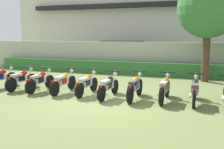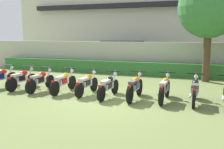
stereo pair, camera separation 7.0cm
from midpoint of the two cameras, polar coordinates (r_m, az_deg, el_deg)
ground at (r=9.05m, az=-1.49°, el=-5.82°), size 60.00×60.00×0.00m
building at (r=23.03m, az=11.36°, el=13.77°), size 24.63×6.50×8.59m
compound_wall at (r=15.35m, az=7.23°, el=3.79°), size 23.40×0.30×1.88m
hedge_row at (r=14.73m, az=6.65°, el=1.39°), size 18.72×0.70×0.76m
parked_car at (r=18.11m, az=2.84°, el=4.63°), size 4.72×2.61×1.89m
tree_near_inspector at (r=13.31m, az=21.27°, el=13.90°), size 2.97×2.97×5.11m
motorcycle_in_row_0 at (r=12.12m, az=-23.67°, el=-0.63°), size 0.60×1.90×0.96m
motorcycle_in_row_1 at (r=11.45m, az=-19.56°, el=-0.94°), size 0.60×1.79×0.95m
motorcycle_in_row_2 at (r=10.84m, az=-15.68°, el=-1.30°), size 0.60×1.83×0.95m
motorcycle_in_row_3 at (r=10.34m, az=-10.71°, el=-1.59°), size 0.60×1.92×0.95m
motorcycle_in_row_4 at (r=9.87m, az=-5.50°, el=-2.00°), size 0.60×1.82×0.94m
motorcycle_in_row_5 at (r=9.35m, az=-0.61°, el=-2.57°), size 0.60×1.87×0.94m
motorcycle_in_row_6 at (r=9.12m, az=5.41°, el=-2.79°), size 0.60×1.91×0.97m
motorcycle_in_row_7 at (r=9.04m, az=11.99°, el=-3.06°), size 0.60×1.88×0.98m
motorcycle_in_row_8 at (r=9.00m, az=18.41°, el=-3.40°), size 0.60×1.91×0.97m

